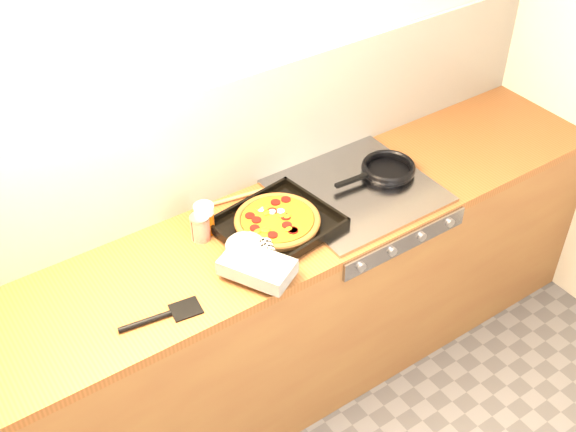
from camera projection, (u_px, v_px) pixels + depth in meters
room_shell at (221, 143)px, 2.75m from camera, size 3.20×3.20×3.20m
counter_run at (266, 314)px, 3.01m from camera, size 3.20×0.62×0.90m
stovetop at (356, 191)px, 2.92m from camera, size 0.60×0.56×0.02m
pizza_on_tray at (270, 233)px, 2.66m from camera, size 0.56×0.54×0.07m
frying_pan at (387, 169)px, 2.99m from camera, size 0.38×0.24×0.04m
tomato_can at (200, 228)px, 2.67m from camera, size 0.08×0.08×0.10m
juice_glass at (205, 219)px, 2.69m from camera, size 0.09×0.09×0.13m
wooden_spoon at (253, 193)px, 2.91m from camera, size 0.30×0.08×0.02m
black_spatula at (162, 316)px, 2.39m from camera, size 0.29×0.10×0.02m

